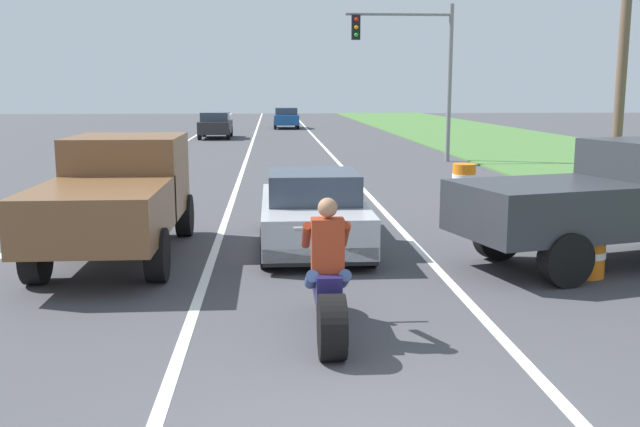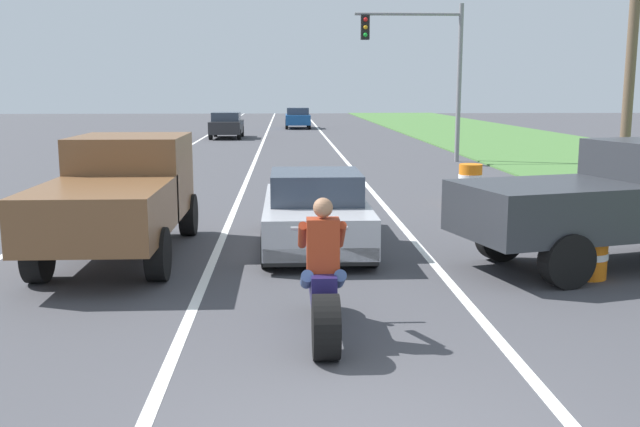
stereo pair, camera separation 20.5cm
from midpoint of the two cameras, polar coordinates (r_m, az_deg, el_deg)
lane_stripe_left_solid at (r=25.42m, az=-14.63°, el=3.33°), size 0.14×120.00×0.01m
lane_stripe_right_solid at (r=25.11m, az=1.77°, el=3.56°), size 0.14×120.00×0.01m
lane_stripe_centre_dashed at (r=25.01m, az=-6.48°, el=3.48°), size 0.14×120.00×0.01m
grass_verge_right at (r=27.98m, az=22.90°, el=3.50°), size 10.00×120.00×0.06m
motorcycle_with_rider at (r=7.97m, az=-0.13°, el=-6.04°), size 0.70×2.21×1.62m
sports_car_silver at (r=12.67m, az=-1.04°, el=0.13°), size 1.84×4.30×1.37m
pickup_truck_left_lane_brown at (r=12.28m, az=-16.40°, el=1.66°), size 2.02×4.80×1.98m
pickup_truck_right_shoulder_dark_grey at (r=12.23m, az=22.36°, el=1.29°), size 5.14×3.14×1.98m
traffic_light_mast_near at (r=28.01m, az=7.69°, el=12.26°), size 4.15×0.34×6.00m
utility_pole_roadside at (r=18.53m, az=23.04°, el=14.03°), size 0.24×0.24×8.72m
construction_barrel_nearest at (r=11.35m, az=20.14°, el=-2.29°), size 0.58×0.58×1.00m
construction_barrel_mid at (r=14.60m, az=16.40°, el=0.53°), size 0.58×0.58×1.00m
construction_barrel_far at (r=17.72m, az=11.16°, el=2.35°), size 0.58×0.58×1.00m
distant_car_far_ahead at (r=41.80m, az=-8.54°, el=7.06°), size 1.80×4.00×1.50m
distant_car_further_ahead at (r=52.01m, az=-2.86°, el=7.70°), size 1.80×4.00×1.50m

